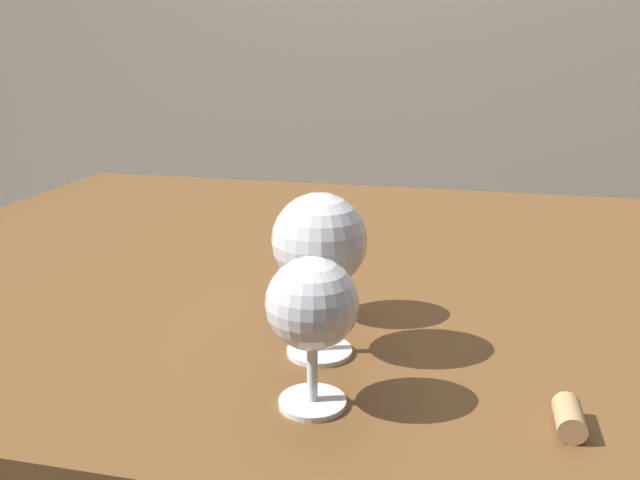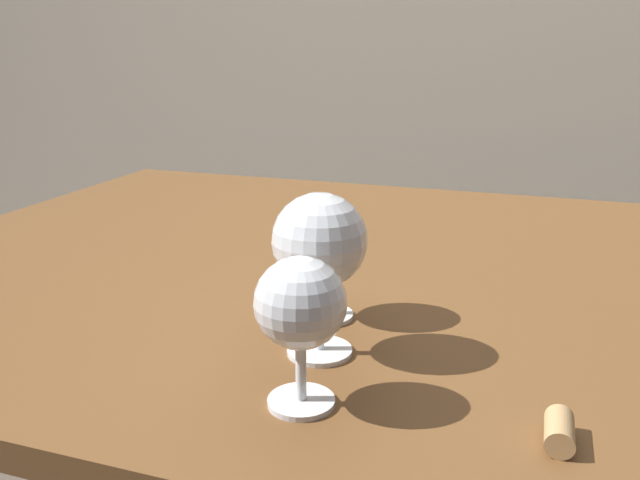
# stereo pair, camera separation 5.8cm
# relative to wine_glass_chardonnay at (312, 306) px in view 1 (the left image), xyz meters

# --- Properties ---
(dining_table) EXTENTS (1.38, 0.98, 0.75)m
(dining_table) POSITION_rel_wine_glass_chardonnay_xyz_m (-0.02, 0.37, -0.17)
(dining_table) COLOR brown
(dining_table) RESTS_ON ground_plane
(wine_glass_chardonnay) EXTENTS (0.08, 0.08, 0.13)m
(wine_glass_chardonnay) POSITION_rel_wine_glass_chardonnay_xyz_m (0.00, 0.00, 0.00)
(wine_glass_chardonnay) COLOR white
(wine_glass_chardonnay) RESTS_ON dining_table
(wine_glass_port) EXTENTS (0.09, 0.09, 0.16)m
(wine_glass_port) POSITION_rel_wine_glass_chardonnay_xyz_m (-0.01, 0.09, 0.02)
(wine_glass_port) COLOR white
(wine_glass_port) RESTS_ON dining_table
(wine_glass_rose) EXTENTS (0.08, 0.08, 0.13)m
(wine_glass_rose) POSITION_rel_wine_glass_chardonnay_xyz_m (-0.04, 0.18, 0.00)
(wine_glass_rose) COLOR white
(wine_glass_rose) RESTS_ON dining_table
(cork) EXTENTS (0.02, 0.04, 0.02)m
(cork) POSITION_rel_wine_glass_chardonnay_xyz_m (0.20, 0.01, -0.08)
(cork) COLOR tan
(cork) RESTS_ON dining_table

